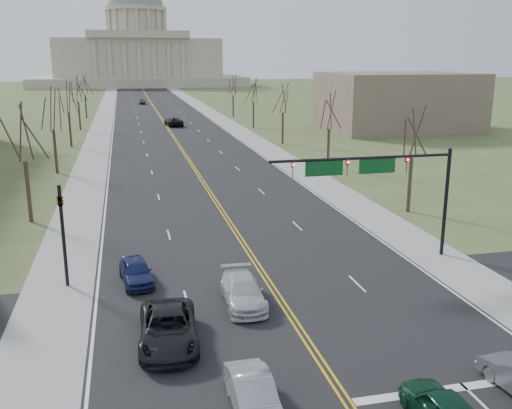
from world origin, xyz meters
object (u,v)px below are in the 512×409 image
car_nb_inner_lead (443,409)px  car_sb_outer_lead (168,328)px  signal_left (62,225)px  car_sb_outer_second (136,271)px  car_far_sb (142,101)px  car_sb_inner_lead (253,396)px  car_sb_inner_second (243,291)px  signal_mast (376,174)px  car_far_nb (174,122)px

car_nb_inner_lead → car_sb_outer_lead: car_sb_outer_lead is taller
signal_left → car_sb_outer_second: size_ratio=1.44×
car_far_sb → signal_left: bearing=-92.1°
car_sb_inner_lead → car_far_sb: car_far_sb is taller
car_sb_outer_lead → car_sb_inner_second: size_ratio=1.14×
car_sb_inner_lead → car_sb_outer_second: car_sb_inner_lead is taller
car_sb_inner_second → car_far_sb: size_ratio=1.17×
car_sb_inner_second → car_nb_inner_lead: bearing=-65.8°
signal_mast → car_sb_inner_second: bearing=-153.6°
car_far_nb → signal_left: bearing=73.9°
car_far_sb → car_nb_inner_lead: bearing=-86.0°
car_far_nb → car_far_sb: 52.61m
signal_left → car_nb_inner_lead: signal_left is taller
car_far_nb → signal_mast: bearing=88.0°
car_sb_outer_lead → car_far_nb: 85.09m
signal_mast → signal_left: signal_mast is taller
signal_left → car_sb_outer_second: bearing=-6.4°
car_sb_outer_lead → car_far_sb: (3.74, 137.21, -0.06)m
car_nb_inner_lead → car_sb_outer_lead: 12.33m
signal_left → car_far_sb: (8.90, 128.94, -2.98)m
signal_left → car_far_nb: 77.60m
car_sb_outer_lead → car_sb_outer_second: size_ratio=1.36×
car_sb_inner_second → car_sb_outer_second: (-5.49, 4.30, -0.02)m
car_sb_inner_lead → car_sb_outer_second: (-3.91, 13.81, -0.00)m
car_sb_inner_second → car_far_nb: car_far_nb is taller
car_sb_inner_lead → car_far_sb: 143.20m
car_nb_inner_lead → car_sb_outer_second: 19.18m
car_sb_outer_second → car_far_sb: 129.47m
signal_mast → car_far_nb: (-6.10, 76.48, -4.91)m
car_sb_inner_lead → signal_mast: bearing=51.3°
car_far_nb → car_sb_inner_second: bearing=81.0°
car_sb_inner_lead → car_far_nb: (5.01, 90.73, 0.12)m
car_far_sb → car_sb_outer_second: bearing=-90.3°
signal_left → car_far_sb: signal_left is taller
car_sb_outer_second → car_far_nb: bearing=76.2°
signal_left → car_sb_inner_lead: (7.83, -14.25, -2.99)m
car_sb_inner_second → signal_mast: bearing=28.4°
car_sb_outer_lead → car_far_sb: bearing=91.7°
signal_mast → car_sb_inner_second: size_ratio=2.42×
car_sb_outer_lead → car_far_sb: size_ratio=1.33×
signal_left → car_sb_outer_lead: size_ratio=1.06×
car_nb_inner_lead → car_far_sb: size_ratio=1.00×
signal_mast → car_far_sb: signal_mast is taller
car_sb_inner_second → car_sb_inner_lead: bearing=-97.4°
car_sb_inner_lead → car_nb_inner_lead: bearing=-20.8°
car_nb_inner_lead → signal_left: bearing=-49.5°
car_sb_inner_lead → car_far_sb: size_ratio=1.01×
car_nb_inner_lead → car_sb_outer_lead: size_ratio=0.75×
signal_mast → car_far_sb: bearing=94.5°
car_sb_outer_second → car_sb_inner_lead: bearing=-81.3°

